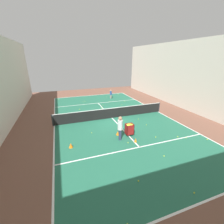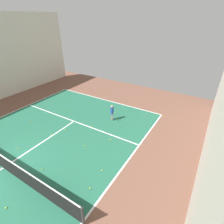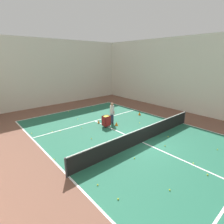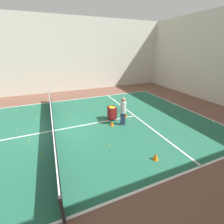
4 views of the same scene
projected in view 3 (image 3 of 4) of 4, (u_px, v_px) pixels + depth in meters
The scene contains 37 objects.
ground_plane at pixel (142, 142), 11.80m from camera, with size 31.11×31.11×0.00m, color brown.
court_playing_area at pixel (142, 142), 11.80m from camera, with size 10.96×20.20×0.00m.
line_baseline_far at pixel (71, 110), 19.11m from camera, with size 10.96×0.10×0.00m, color white.
line_sideline_left at pixel (69, 177), 8.38m from camera, with size 0.10×20.20×0.00m, color white.
line_sideline_right at pixel (183, 123), 15.22m from camera, with size 0.10×20.20×0.00m, color white.
line_service_far at pixel (95, 121), 15.82m from camera, with size 10.96×0.10×0.00m, color white.
line_centre_service at pixel (142, 142), 11.80m from camera, with size 0.10×11.11×0.00m, color white.
hall_enclosure_right at pixel (207, 77), 16.31m from camera, with size 0.15×27.41×7.57m.
hall_enclosure_far at pixel (54, 73), 20.54m from camera, with size 17.87×0.15×7.57m.
tennis_net at pixel (143, 135), 11.64m from camera, with size 11.26×0.10×1.07m.
coach_at_net at pixel (112, 112), 15.02m from camera, with size 0.46×0.73×1.83m.
ball_cart at pixel (106, 119), 14.30m from camera, with size 0.60×0.48×0.96m.
training_cone_0 at pixel (99, 121), 15.24m from camera, with size 0.19×0.19×0.31m, color orange.
training_cone_1 at pixel (140, 113), 17.41m from camera, with size 0.27×0.27×0.32m, color orange.
training_cone_2 at pixel (116, 124), 14.72m from camera, with size 0.27×0.27×0.30m, color orange.
tennis_ball_0 at pixel (134, 158), 9.86m from camera, with size 0.07×0.07×0.07m, color yellow.
tennis_ball_2 at pixel (91, 139), 12.26m from camera, with size 0.07×0.07×0.07m, color yellow.
tennis_ball_3 at pixel (98, 185), 7.79m from camera, with size 0.07×0.07×0.07m, color yellow.
tennis_ball_4 at pixel (140, 123), 15.25m from camera, with size 0.07×0.07×0.07m, color yellow.
tennis_ball_6 at pixel (32, 133), 13.15m from camera, with size 0.07×0.07×0.07m, color yellow.
tennis_ball_7 at pixel (78, 119), 16.25m from camera, with size 0.07×0.07×0.07m, color yellow.
tennis_ball_8 at pixel (60, 131), 13.49m from camera, with size 0.07×0.07×0.07m, color yellow.
tennis_ball_10 at pixel (168, 137), 12.56m from camera, with size 0.07×0.07×0.07m, color yellow.
tennis_ball_11 at pixel (52, 132), 13.45m from camera, with size 0.07×0.07×0.07m, color yellow.
tennis_ball_14 at pixel (193, 163), 9.39m from camera, with size 0.07×0.07×0.07m, color yellow.
tennis_ball_15 at pixel (82, 128), 14.13m from camera, with size 0.07×0.07×0.07m, color yellow.
tennis_ball_16 at pixel (104, 146), 11.22m from camera, with size 0.07×0.07×0.07m, color yellow.
tennis_ball_17 at pixel (217, 149), 10.81m from camera, with size 0.07×0.07×0.07m, color yellow.
tennis_ball_18 at pixel (118, 199), 7.01m from camera, with size 0.07×0.07×0.07m, color yellow.
tennis_ball_19 at pixel (54, 159), 9.77m from camera, with size 0.07×0.07×0.07m, color yellow.
tennis_ball_20 at pixel (170, 190), 7.49m from camera, with size 0.07×0.07×0.07m, color yellow.
tennis_ball_23 at pixel (94, 106), 20.74m from camera, with size 0.07×0.07×0.07m, color yellow.
tennis_ball_24 at pixel (104, 121), 15.61m from camera, with size 0.07×0.07×0.07m, color yellow.
tennis_ball_25 at pixel (92, 111), 18.67m from camera, with size 0.07×0.07×0.07m, color yellow.
tennis_ball_26 at pixel (165, 146), 11.26m from camera, with size 0.07×0.07×0.07m, color yellow.
tennis_ball_27 at pixel (208, 175), 8.46m from camera, with size 0.07×0.07×0.07m, color yellow.
tennis_ball_28 at pixel (69, 112), 18.46m from camera, with size 0.07×0.07×0.07m, color yellow.
Camera 3 is at (-8.53, -6.73, 5.45)m, focal length 28.00 mm.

